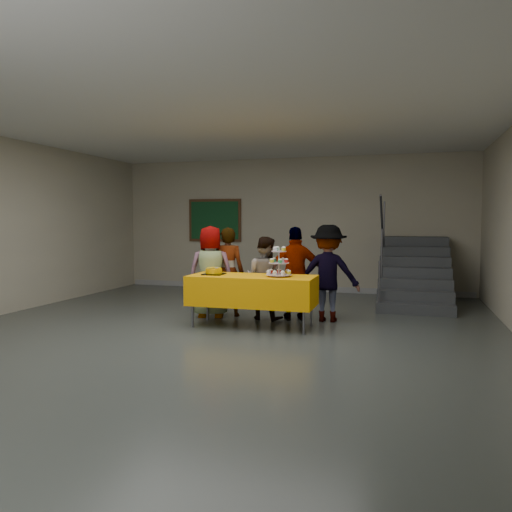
{
  "coord_description": "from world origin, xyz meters",
  "views": [
    {
      "loc": [
        2.5,
        -6.07,
        1.58
      ],
      "look_at": [
        0.34,
        1.19,
        1.05
      ],
      "focal_mm": 35.0,
      "sensor_mm": 36.0,
      "label": 1
    }
  ],
  "objects_px": {
    "bake_table": "(252,290)",
    "schoolchild_b": "(228,272)",
    "noticeboard": "(215,220)",
    "bear_cake": "(214,271)",
    "schoolchild_e": "(328,273)",
    "schoolchild_c": "(264,278)",
    "schoolchild_a": "(211,272)",
    "schoolchild_d": "(296,274)",
    "cupcake_stand": "(279,265)",
    "staircase": "(414,277)"
  },
  "relations": [
    {
      "from": "bake_table",
      "to": "bear_cake",
      "type": "distance_m",
      "value": 0.66
    },
    {
      "from": "schoolchild_e",
      "to": "cupcake_stand",
      "type": "bearing_deg",
      "value": 50.01
    },
    {
      "from": "bake_table",
      "to": "bear_cake",
      "type": "relative_size",
      "value": 5.25
    },
    {
      "from": "schoolchild_b",
      "to": "noticeboard",
      "type": "xyz_separation_m",
      "value": [
        -1.5,
        3.25,
        0.86
      ]
    },
    {
      "from": "noticeboard",
      "to": "bear_cake",
      "type": "bearing_deg",
      "value": -68.94
    },
    {
      "from": "bake_table",
      "to": "cupcake_stand",
      "type": "relative_size",
      "value": 4.22
    },
    {
      "from": "noticeboard",
      "to": "schoolchild_e",
      "type": "bearing_deg",
      "value": -45.49
    },
    {
      "from": "schoolchild_c",
      "to": "staircase",
      "type": "bearing_deg",
      "value": -121.97
    },
    {
      "from": "bear_cake",
      "to": "staircase",
      "type": "height_order",
      "value": "staircase"
    },
    {
      "from": "schoolchild_b",
      "to": "noticeboard",
      "type": "height_order",
      "value": "noticeboard"
    },
    {
      "from": "bake_table",
      "to": "schoolchild_c",
      "type": "relative_size",
      "value": 1.41
    },
    {
      "from": "bear_cake",
      "to": "schoolchild_a",
      "type": "xyz_separation_m",
      "value": [
        -0.28,
        0.57,
        -0.08
      ]
    },
    {
      "from": "schoolchild_e",
      "to": "schoolchild_b",
      "type": "bearing_deg",
      "value": 0.02
    },
    {
      "from": "bear_cake",
      "to": "cupcake_stand",
      "type": "bearing_deg",
      "value": 0.44
    },
    {
      "from": "bake_table",
      "to": "schoolchild_d",
      "type": "xyz_separation_m",
      "value": [
        0.52,
        0.7,
        0.19
      ]
    },
    {
      "from": "cupcake_stand",
      "to": "schoolchild_e",
      "type": "height_order",
      "value": "schoolchild_e"
    },
    {
      "from": "schoolchild_d",
      "to": "schoolchild_c",
      "type": "bearing_deg",
      "value": -11.63
    },
    {
      "from": "bear_cake",
      "to": "schoolchild_e",
      "type": "xyz_separation_m",
      "value": [
        1.63,
        0.77,
        -0.07
      ]
    },
    {
      "from": "schoolchild_b",
      "to": "schoolchild_d",
      "type": "height_order",
      "value": "schoolchild_d"
    },
    {
      "from": "bake_table",
      "to": "noticeboard",
      "type": "distance_m",
      "value": 4.63
    },
    {
      "from": "schoolchild_c",
      "to": "staircase",
      "type": "relative_size",
      "value": 0.56
    },
    {
      "from": "schoolchild_b",
      "to": "schoolchild_c",
      "type": "height_order",
      "value": "schoolchild_b"
    },
    {
      "from": "schoolchild_a",
      "to": "schoolchild_c",
      "type": "distance_m",
      "value": 0.91
    },
    {
      "from": "cupcake_stand",
      "to": "schoolchild_e",
      "type": "xyz_separation_m",
      "value": [
        0.61,
        0.76,
        -0.17
      ]
    },
    {
      "from": "bear_cake",
      "to": "schoolchild_d",
      "type": "height_order",
      "value": "schoolchild_d"
    },
    {
      "from": "bear_cake",
      "to": "schoolchild_e",
      "type": "distance_m",
      "value": 1.8
    },
    {
      "from": "bake_table",
      "to": "schoolchild_c",
      "type": "height_order",
      "value": "schoolchild_c"
    },
    {
      "from": "staircase",
      "to": "schoolchild_a",
      "type": "bearing_deg",
      "value": -141.46
    },
    {
      "from": "schoolchild_e",
      "to": "staircase",
      "type": "xyz_separation_m",
      "value": [
        1.34,
        2.38,
        -0.27
      ]
    },
    {
      "from": "schoolchild_a",
      "to": "schoolchild_e",
      "type": "xyz_separation_m",
      "value": [
        1.91,
        0.2,
        0.01
      ]
    },
    {
      "from": "schoolchild_e",
      "to": "noticeboard",
      "type": "height_order",
      "value": "noticeboard"
    },
    {
      "from": "cupcake_stand",
      "to": "schoolchild_c",
      "type": "distance_m",
      "value": 0.79
    },
    {
      "from": "bear_cake",
      "to": "schoolchild_d",
      "type": "xyz_separation_m",
      "value": [
        1.12,
        0.71,
        -0.08
      ]
    },
    {
      "from": "schoolchild_e",
      "to": "staircase",
      "type": "relative_size",
      "value": 0.64
    },
    {
      "from": "cupcake_stand",
      "to": "noticeboard",
      "type": "xyz_separation_m",
      "value": [
        -2.55,
        3.98,
        0.67
      ]
    },
    {
      "from": "schoolchild_b",
      "to": "staircase",
      "type": "distance_m",
      "value": 3.87
    },
    {
      "from": "schoolchild_a",
      "to": "schoolchild_d",
      "type": "xyz_separation_m",
      "value": [
        1.4,
        0.15,
        -0.01
      ]
    },
    {
      "from": "bake_table",
      "to": "schoolchild_a",
      "type": "xyz_separation_m",
      "value": [
        -0.88,
        0.55,
        0.2
      ]
    },
    {
      "from": "bear_cake",
      "to": "noticeboard",
      "type": "xyz_separation_m",
      "value": [
        -1.54,
        3.99,
        0.77
      ]
    },
    {
      "from": "staircase",
      "to": "noticeboard",
      "type": "relative_size",
      "value": 1.85
    },
    {
      "from": "schoolchild_c",
      "to": "noticeboard",
      "type": "height_order",
      "value": "noticeboard"
    },
    {
      "from": "bake_table",
      "to": "schoolchild_e",
      "type": "relative_size",
      "value": 1.23
    },
    {
      "from": "bake_table",
      "to": "schoolchild_b",
      "type": "relative_size",
      "value": 1.27
    },
    {
      "from": "schoolchild_a",
      "to": "schoolchild_b",
      "type": "relative_size",
      "value": 1.02
    },
    {
      "from": "bear_cake",
      "to": "schoolchild_e",
      "type": "relative_size",
      "value": 0.23
    },
    {
      "from": "bake_table",
      "to": "bear_cake",
      "type": "height_order",
      "value": "bear_cake"
    },
    {
      "from": "bake_table",
      "to": "noticeboard",
      "type": "relative_size",
      "value": 1.45
    },
    {
      "from": "schoolchild_c",
      "to": "staircase",
      "type": "xyz_separation_m",
      "value": [
        2.35,
        2.52,
        -0.18
      ]
    },
    {
      "from": "cupcake_stand",
      "to": "noticeboard",
      "type": "distance_m",
      "value": 4.77
    },
    {
      "from": "schoolchild_a",
      "to": "noticeboard",
      "type": "xyz_separation_m",
      "value": [
        -1.26,
        3.42,
        0.85
      ]
    }
  ]
}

